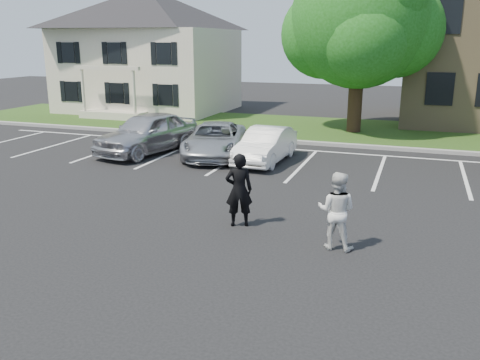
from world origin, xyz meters
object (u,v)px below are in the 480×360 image
tree (362,22)px  car_silver_minivan (215,140)px  car_silver_west (147,133)px  man_white_shirt (336,211)px  car_white_sedan (266,145)px  house (149,51)px  man_black_suit (239,190)px

tree → car_silver_minivan: tree is taller
car_silver_west → car_silver_minivan: bearing=18.9°
man_white_shirt → car_white_sedan: (-3.86, 7.51, -0.22)m
house → car_silver_minivan: (9.34, -11.59, -3.17)m
house → car_silver_minivan: house is taller
man_black_suit → man_white_shirt: size_ratio=1.06×
car_silver_minivan → car_white_sedan: size_ratio=1.20×
house → tree: tree is taller
car_silver_west → car_white_sedan: bearing=12.8°
car_silver_minivan → man_black_suit: bearing=-77.7°
house → man_white_shirt: (15.40, -19.40, -2.95)m
car_white_sedan → tree: bearing=74.7°
tree → car_silver_west: tree is taller
man_white_shirt → house: bearing=-48.2°
tree → house: bearing=163.3°
man_black_suit → man_white_shirt: man_black_suit is taller
car_silver_minivan → car_white_sedan: car_silver_minivan is taller
car_white_sedan → man_white_shirt: bearing=-60.5°
house → car_white_sedan: size_ratio=2.60×
man_white_shirt → car_white_sedan: bearing=-59.4°
house → car_silver_west: (6.46, -11.89, -2.99)m
house → car_white_sedan: (11.54, -11.89, -3.18)m
car_silver_west → car_silver_minivan: (2.88, 0.30, -0.18)m
car_white_sedan → man_black_suit: bearing=-76.5°
tree → man_white_shirt: size_ratio=5.01×
car_silver_minivan → tree: bearing=43.8°
tree → man_black_suit: size_ratio=4.74×
man_black_suit → car_silver_west: size_ratio=0.38×
car_silver_minivan → car_white_sedan: bearing=-22.0°
house → man_black_suit: size_ratio=5.55×
man_black_suit → man_white_shirt: (2.51, -0.64, -0.05)m
man_black_suit → car_white_sedan: (-1.36, 6.87, -0.27)m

